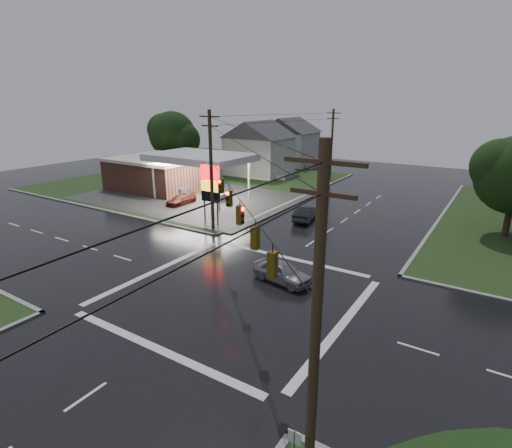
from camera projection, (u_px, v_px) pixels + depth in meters
The scene contains 14 objects.
ground at pixel (237, 293), 25.52m from camera, with size 120.00×120.00×0.00m, color black.
grass_nw at pixel (195, 181), 59.75m from camera, with size 36.00×36.00×0.08m, color #1E3216.
gas_station at pixel (165, 171), 53.77m from camera, with size 26.20×18.00×5.60m.
pylon_sign at pixel (210, 185), 38.14m from camera, with size 2.00×0.35×6.00m.
utility_pole_nw at pixel (211, 170), 36.31m from camera, with size 2.20×0.32×11.00m.
utility_pole_se at pixel (316, 327), 11.28m from camera, with size 2.20×0.32×11.00m.
utility_pole_n at pixel (332, 144), 59.29m from camera, with size 2.20×0.32×10.50m.
traffic_signals at pixel (236, 195), 23.54m from camera, with size 26.87×26.87×1.47m.
house_near at pixel (259, 147), 63.88m from camera, with size 11.05×8.48×8.60m.
house_far at pixel (289, 141), 74.04m from camera, with size 11.05×8.48×8.60m.
tree_nw_behind at pixel (173, 135), 65.14m from camera, with size 8.93×7.60×10.00m.
car_north at pixel (305, 213), 40.66m from camera, with size 1.59×4.57×1.50m, color black.
car_crossing at pixel (282, 272), 26.93m from camera, with size 1.73×4.29×1.46m, color gray.
car_pump at pixel (181, 200), 46.60m from camera, with size 1.69×4.15×1.20m, color #4F1912.
Camera 1 is at (13.39, -18.74, 11.90)m, focal length 28.00 mm.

